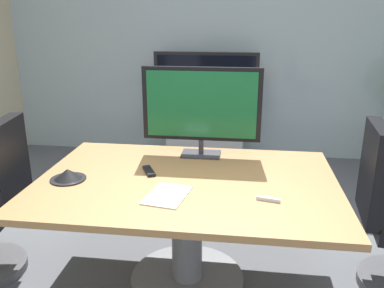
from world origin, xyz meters
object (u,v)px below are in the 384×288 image
object	(u,v)px
conference_table	(187,205)
conference_phone	(68,175)
remote_control	(149,171)
wall_display_unit	(206,126)
tv_monitor	(201,107)

from	to	relation	value
conference_table	conference_phone	bearing A→B (deg)	-171.98
conference_table	conference_phone	xyz separation A→B (m)	(-0.73, -0.10, 0.21)
conference_phone	remote_control	world-z (taller)	conference_phone
wall_display_unit	conference_phone	xyz separation A→B (m)	(-0.62, -2.43, 0.33)
conference_table	tv_monitor	world-z (taller)	tv_monitor
conference_table	remote_control	xyz separation A→B (m)	(-0.26, 0.08, 0.19)
wall_display_unit	conference_phone	bearing A→B (deg)	-104.29
wall_display_unit	remote_control	world-z (taller)	wall_display_unit
remote_control	tv_monitor	bearing A→B (deg)	25.26
tv_monitor	conference_phone	world-z (taller)	tv_monitor
tv_monitor	conference_phone	size ratio (longest dim) A/B	3.82
conference_table	wall_display_unit	world-z (taller)	wall_display_unit
wall_display_unit	remote_control	distance (m)	2.27
conference_table	wall_display_unit	size ratio (longest dim) A/B	1.42
tv_monitor	remote_control	size ratio (longest dim) A/B	4.94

